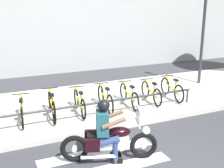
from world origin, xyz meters
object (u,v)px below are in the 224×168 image
object	(u,v)px
bike_rack	(99,103)
street_lamp	(204,25)
rider	(106,126)
motorcycle	(110,141)
bicycle_4	(105,98)
bicycle_6	(151,92)
bicycle_7	(172,89)
bicycle_5	(129,95)
bicycle_1	(22,111)
bicycle_3	(80,102)
bicycle_2	(52,106)

from	to	relation	value
bike_rack	street_lamp	bearing A→B (deg)	18.95
rider	street_lamp	bearing A→B (deg)	33.28
motorcycle	bike_rack	distance (m)	2.19
motorcycle	bike_rack	bearing A→B (deg)	74.65
motorcycle	bicycle_4	size ratio (longest dim) A/B	1.25
bicycle_6	bicycle_7	world-z (taller)	bicycle_7
bicycle_5	bicycle_7	world-z (taller)	bicycle_7
rider	bicycle_5	xyz separation A→B (m)	(1.93, 2.63, -0.33)
bicycle_1	bicycle_3	size ratio (longest dim) A/B	0.93
bicycle_4	motorcycle	bearing A→B (deg)	-110.65
motorcycle	bicycle_4	world-z (taller)	motorcycle
motorcycle	bicycle_7	size ratio (longest dim) A/B	1.30
rider	bicycle_3	distance (m)	2.66
rider	bicycle_4	xyz separation A→B (m)	(1.08, 2.63, -0.32)
bicycle_6	bicycle_7	xyz separation A→B (m)	(0.85, -0.00, 0.01)
motorcycle	bicycle_1	distance (m)	3.08
bicycle_1	bike_rack	bearing A→B (deg)	-14.64
bicycle_2	bicycle_4	world-z (taller)	bicycle_2
bicycle_3	bike_rack	bearing A→B (deg)	-52.61
rider	bicycle_7	size ratio (longest dim) A/B	0.89
bicycle_2	bicycle_6	bearing A→B (deg)	0.01
rider	street_lamp	xyz separation A→B (m)	(5.93, 3.89, 1.74)
bicycle_3	bike_rack	size ratio (longest dim) A/B	0.26
bicycle_6	bike_rack	xyz separation A→B (m)	(-2.12, -0.55, 0.09)
bike_rack	street_lamp	world-z (taller)	street_lamp
bicycle_1	bicycle_2	distance (m)	0.85
bicycle_7	bicycle_4	bearing A→B (deg)	180.00
motorcycle	bicycle_4	bearing A→B (deg)	69.35
bicycle_5	bicycle_7	size ratio (longest dim) A/B	1.04
bicycle_3	bicycle_5	xyz separation A→B (m)	(1.70, 0.00, -0.01)
rider	street_lamp	world-z (taller)	street_lamp
bicycle_4	street_lamp	xyz separation A→B (m)	(4.85, 1.26, 2.06)
bicycle_6	bicycle_2	bearing A→B (deg)	-179.99
bicycle_2	bicycle_5	xyz separation A→B (m)	(2.55, 0.00, -0.02)
bicycle_5	bicycle_7	bearing A→B (deg)	-0.03
bike_rack	rider	bearing A→B (deg)	-107.39
motorcycle	rider	distance (m)	0.37
bicycle_4	bicycle_7	size ratio (longest dim) A/B	1.04
bicycle_6	bicycle_3	bearing A→B (deg)	180.00
bicycle_1	bicycle_6	size ratio (longest dim) A/B	1.00
bicycle_6	street_lamp	distance (m)	3.98
bicycle_7	bicycle_6	bearing A→B (deg)	179.97
bicycle_5	rider	bearing A→B (deg)	-126.16
bicycle_3	bicycle_5	bearing A→B (deg)	0.01
bicycle_5	bicycle_3	bearing A→B (deg)	-179.99
motorcycle	rider	size ratio (longest dim) A/B	1.46
bicycle_1	bicycle_2	world-z (taller)	bicycle_2
rider	street_lamp	size ratio (longest dim) A/B	0.34
bicycle_6	bicycle_7	bearing A→B (deg)	-0.03
bicycle_4	bicycle_3	bearing A→B (deg)	179.97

